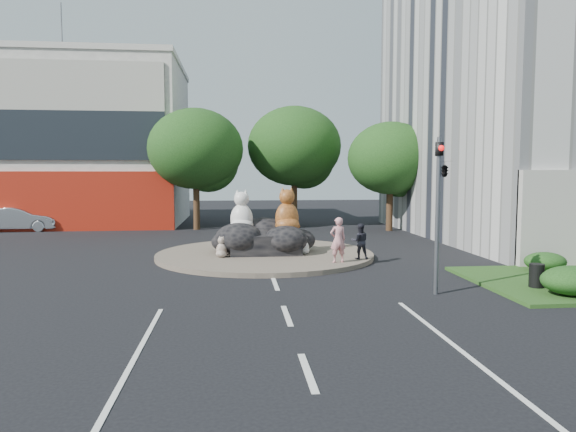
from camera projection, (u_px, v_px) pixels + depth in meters
name	position (u px, v px, depth m)	size (l,w,h in m)	color
ground	(287.00, 316.00, 13.94)	(120.00, 120.00, 0.00)	black
roundabout_island	(265.00, 254.00, 23.84)	(10.00, 10.00, 0.20)	brown
rock_plinth	(265.00, 243.00, 23.79)	(3.20, 2.60, 0.90)	black
shophouse_block	(16.00, 143.00, 39.23)	(25.20, 12.30, 17.40)	silver
tree_left	(197.00, 153.00, 34.96)	(6.46, 6.46, 8.27)	#382314
tree_mid	(295.00, 150.00, 37.64)	(6.84, 6.84, 8.76)	#382314
tree_right	(391.00, 162.00, 34.37)	(5.70, 5.70, 7.30)	#382314
hedge_near_green	(574.00, 280.00, 15.81)	(2.00, 1.60, 0.90)	#173812
hedge_back_green	(545.00, 261.00, 19.74)	(1.60, 1.28, 0.72)	#173812
traffic_light	(441.00, 181.00, 16.14)	(0.44, 1.24, 5.00)	#595B60
street_lamp	(555.00, 158.00, 22.81)	(2.34, 0.22, 8.06)	#595B60
cat_white	(242.00, 211.00, 23.79)	(1.21, 1.05, 2.02)	silver
cat_tabby	(287.00, 210.00, 23.90)	(1.28, 1.11, 2.13)	#AE5824
kitten_calico	(221.00, 246.00, 22.44)	(0.56, 0.49, 0.94)	beige
kitten_white	(304.00, 244.00, 23.39)	(0.52, 0.45, 0.87)	silver
pedestrian_pink	(338.00, 240.00, 21.09)	(0.68, 0.45, 1.87)	#D2888B
pedestrian_dark	(360.00, 241.00, 21.95)	(0.74, 0.58, 1.53)	#212129
parked_car	(20.00, 219.00, 34.34)	(1.70, 4.88, 1.61)	#9B9DA3
litter_bin	(537.00, 275.00, 16.89)	(0.48, 0.48, 0.78)	black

